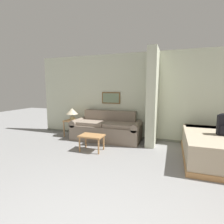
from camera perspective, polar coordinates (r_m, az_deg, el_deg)
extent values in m
cube|color=beige|center=(5.34, 12.70, 4.87)|extent=(7.55, 0.12, 2.60)
cube|color=slate|center=(5.48, 12.20, -8.54)|extent=(7.55, 0.02, 0.06)
cube|color=brown|center=(5.55, -0.34, 4.62)|extent=(0.61, 0.02, 0.36)
cube|color=gray|center=(5.54, -0.39, 4.61)|extent=(0.54, 0.01, 0.29)
cube|color=beige|center=(4.88, 13.05, 4.59)|extent=(0.24, 0.80, 2.60)
cube|color=gray|center=(5.30, -1.96, -6.71)|extent=(1.67, 0.84, 0.46)
cube|color=gray|center=(5.51, -0.77, -1.58)|extent=(1.67, 0.20, 0.40)
cube|color=gray|center=(5.70, -10.74, -5.81)|extent=(0.19, 0.84, 0.46)
cylinder|color=gray|center=(5.64, -10.81, -3.15)|extent=(0.21, 0.84, 0.21)
cube|color=gray|center=(5.05, 8.00, -7.53)|extent=(0.19, 0.84, 0.46)
cylinder|color=gray|center=(4.99, 8.06, -4.53)|extent=(0.21, 0.84, 0.21)
cube|color=gray|center=(5.36, -6.33, -3.55)|extent=(0.81, 0.60, 0.10)
cube|color=gray|center=(5.06, 2.24, -4.19)|extent=(0.81, 0.60, 0.10)
cube|color=#B27F4C|center=(4.40, -6.65, -7.72)|extent=(0.59, 0.40, 0.04)
cylinder|color=#B27F4C|center=(4.44, -10.53, -10.37)|extent=(0.04, 0.04, 0.36)
cylinder|color=#B27F4C|center=(4.22, -4.41, -11.23)|extent=(0.04, 0.04, 0.36)
cylinder|color=#B27F4C|center=(4.71, -8.57, -9.26)|extent=(0.04, 0.04, 0.36)
cylinder|color=#B27F4C|center=(4.50, -2.75, -9.99)|extent=(0.04, 0.04, 0.36)
cube|color=#B27F4C|center=(5.82, -12.84, -2.72)|extent=(0.45, 0.45, 0.04)
cylinder|color=#B27F4C|center=(5.83, -15.40, -5.47)|extent=(0.04, 0.04, 0.49)
cylinder|color=#B27F4C|center=(5.62, -12.13, -5.85)|extent=(0.04, 0.04, 0.49)
cylinder|color=#B27F4C|center=(6.14, -13.34, -4.72)|extent=(0.04, 0.04, 0.49)
cylinder|color=#B27F4C|center=(5.94, -10.18, -5.04)|extent=(0.04, 0.04, 0.49)
cylinder|color=tan|center=(5.81, -12.87, -2.03)|extent=(0.16, 0.16, 0.11)
cylinder|color=tan|center=(5.80, -12.89, -1.08)|extent=(0.02, 0.02, 0.09)
cone|color=beige|center=(5.78, -12.94, 0.28)|extent=(0.37, 0.37, 0.19)
cube|color=white|center=(5.17, 31.39, -4.89)|extent=(1.53, 0.36, 0.10)
cube|color=black|center=(4.39, 32.83, -3.65)|extent=(0.26, 0.19, 0.42)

